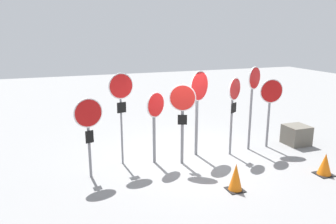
{
  "coord_description": "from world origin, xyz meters",
  "views": [
    {
      "loc": [
        -3.69,
        -8.32,
        3.7
      ],
      "look_at": [
        -0.72,
        0.0,
        1.5
      ],
      "focal_mm": 35.0,
      "sensor_mm": 36.0,
      "label": 1
    }
  ],
  "objects_px": {
    "stop_sign_0": "(88,122)",
    "traffic_cone_1": "(325,164)",
    "traffic_cone_0": "(236,177)",
    "stop_sign_2": "(155,115)",
    "stop_sign_6": "(253,91)",
    "stop_sign_4": "(198,97)",
    "stop_sign_7": "(271,99)",
    "stop_sign_3": "(182,109)",
    "storage_crate": "(296,135)",
    "stop_sign_1": "(121,96)",
    "stop_sign_5": "(234,100)"
  },
  "relations": [
    {
      "from": "stop_sign_1",
      "to": "stop_sign_4",
      "type": "relative_size",
      "value": 1.01
    },
    {
      "from": "stop_sign_0",
      "to": "stop_sign_2",
      "type": "distance_m",
      "value": 1.89
    },
    {
      "from": "traffic_cone_0",
      "to": "traffic_cone_1",
      "type": "relative_size",
      "value": 1.15
    },
    {
      "from": "stop_sign_0",
      "to": "traffic_cone_0",
      "type": "height_order",
      "value": "stop_sign_0"
    },
    {
      "from": "stop_sign_2",
      "to": "storage_crate",
      "type": "height_order",
      "value": "stop_sign_2"
    },
    {
      "from": "stop_sign_1",
      "to": "stop_sign_5",
      "type": "bearing_deg",
      "value": -18.39
    },
    {
      "from": "stop_sign_6",
      "to": "stop_sign_7",
      "type": "distance_m",
      "value": 0.72
    },
    {
      "from": "stop_sign_2",
      "to": "stop_sign_6",
      "type": "bearing_deg",
      "value": -31.98
    },
    {
      "from": "stop_sign_4",
      "to": "traffic_cone_1",
      "type": "relative_size",
      "value": 4.36
    },
    {
      "from": "stop_sign_3",
      "to": "traffic_cone_1",
      "type": "relative_size",
      "value": 3.89
    },
    {
      "from": "stop_sign_2",
      "to": "traffic_cone_1",
      "type": "relative_size",
      "value": 3.51
    },
    {
      "from": "stop_sign_6",
      "to": "traffic_cone_1",
      "type": "height_order",
      "value": "stop_sign_6"
    },
    {
      "from": "stop_sign_3",
      "to": "storage_crate",
      "type": "relative_size",
      "value": 3.1
    },
    {
      "from": "stop_sign_1",
      "to": "storage_crate",
      "type": "bearing_deg",
      "value": -14.41
    },
    {
      "from": "stop_sign_5",
      "to": "stop_sign_6",
      "type": "distance_m",
      "value": 0.83
    },
    {
      "from": "stop_sign_3",
      "to": "stop_sign_7",
      "type": "bearing_deg",
      "value": 28.81
    },
    {
      "from": "stop_sign_4",
      "to": "stop_sign_1",
      "type": "bearing_deg",
      "value": 147.47
    },
    {
      "from": "stop_sign_4",
      "to": "stop_sign_5",
      "type": "height_order",
      "value": "stop_sign_4"
    },
    {
      "from": "stop_sign_0",
      "to": "stop_sign_2",
      "type": "bearing_deg",
      "value": -2.94
    },
    {
      "from": "stop_sign_7",
      "to": "storage_crate",
      "type": "height_order",
      "value": "stop_sign_7"
    },
    {
      "from": "stop_sign_5",
      "to": "traffic_cone_0",
      "type": "xyz_separation_m",
      "value": [
        -1.09,
        -2.06,
        -1.38
      ]
    },
    {
      "from": "stop_sign_0",
      "to": "storage_crate",
      "type": "distance_m",
      "value": 6.86
    },
    {
      "from": "stop_sign_2",
      "to": "stop_sign_3",
      "type": "height_order",
      "value": "stop_sign_3"
    },
    {
      "from": "traffic_cone_0",
      "to": "stop_sign_0",
      "type": "bearing_deg",
      "value": 149.24
    },
    {
      "from": "stop_sign_3",
      "to": "traffic_cone_1",
      "type": "bearing_deg",
      "value": -8.21
    },
    {
      "from": "stop_sign_2",
      "to": "stop_sign_6",
      "type": "xyz_separation_m",
      "value": [
        3.16,
        0.02,
        0.48
      ]
    },
    {
      "from": "stop_sign_3",
      "to": "stop_sign_7",
      "type": "distance_m",
      "value": 3.15
    },
    {
      "from": "stop_sign_0",
      "to": "traffic_cone_1",
      "type": "distance_m",
      "value": 6.22
    },
    {
      "from": "stop_sign_1",
      "to": "traffic_cone_0",
      "type": "xyz_separation_m",
      "value": [
        2.18,
        -2.45,
        -1.64
      ]
    },
    {
      "from": "stop_sign_3",
      "to": "storage_crate",
      "type": "xyz_separation_m",
      "value": [
        4.22,
        0.26,
        -1.28
      ]
    },
    {
      "from": "stop_sign_2",
      "to": "stop_sign_5",
      "type": "relative_size",
      "value": 0.87
    },
    {
      "from": "stop_sign_4",
      "to": "traffic_cone_1",
      "type": "distance_m",
      "value": 3.84
    },
    {
      "from": "stop_sign_0",
      "to": "storage_crate",
      "type": "height_order",
      "value": "stop_sign_0"
    },
    {
      "from": "traffic_cone_0",
      "to": "traffic_cone_1",
      "type": "distance_m",
      "value": 2.66
    },
    {
      "from": "traffic_cone_0",
      "to": "storage_crate",
      "type": "relative_size",
      "value": 0.91
    },
    {
      "from": "stop_sign_4",
      "to": "stop_sign_2",
      "type": "bearing_deg",
      "value": 154.99
    },
    {
      "from": "stop_sign_4",
      "to": "stop_sign_7",
      "type": "distance_m",
      "value": 2.45
    },
    {
      "from": "stop_sign_6",
      "to": "storage_crate",
      "type": "height_order",
      "value": "stop_sign_6"
    },
    {
      "from": "stop_sign_5",
      "to": "storage_crate",
      "type": "relative_size",
      "value": 3.2
    },
    {
      "from": "stop_sign_0",
      "to": "stop_sign_4",
      "type": "height_order",
      "value": "stop_sign_4"
    },
    {
      "from": "stop_sign_5",
      "to": "storage_crate",
      "type": "distance_m",
      "value": 2.88
    },
    {
      "from": "traffic_cone_1",
      "to": "storage_crate",
      "type": "height_order",
      "value": "storage_crate"
    },
    {
      "from": "stop_sign_0",
      "to": "stop_sign_6",
      "type": "relative_size",
      "value": 0.79
    },
    {
      "from": "stop_sign_3",
      "to": "traffic_cone_1",
      "type": "distance_m",
      "value": 4.01
    },
    {
      "from": "stop_sign_3",
      "to": "stop_sign_4",
      "type": "xyz_separation_m",
      "value": [
        0.69,
        0.47,
        0.21
      ]
    },
    {
      "from": "stop_sign_1",
      "to": "stop_sign_6",
      "type": "height_order",
      "value": "stop_sign_6"
    },
    {
      "from": "stop_sign_1",
      "to": "stop_sign_2",
      "type": "xyz_separation_m",
      "value": [
        0.9,
        -0.21,
        -0.55
      ]
    },
    {
      "from": "stop_sign_7",
      "to": "stop_sign_1",
      "type": "bearing_deg",
      "value": -173.39
    },
    {
      "from": "traffic_cone_0",
      "to": "traffic_cone_1",
      "type": "bearing_deg",
      "value": -0.69
    },
    {
      "from": "stop_sign_1",
      "to": "traffic_cone_1",
      "type": "relative_size",
      "value": 4.41
    }
  ]
}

